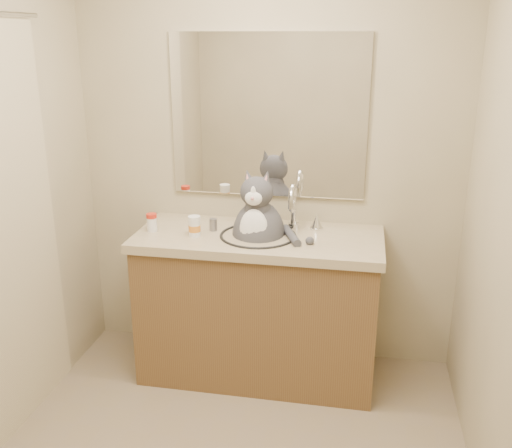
{
  "coord_description": "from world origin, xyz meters",
  "views": [
    {
      "loc": [
        0.53,
        -1.91,
        1.88
      ],
      "look_at": [
        0.04,
        0.65,
        1.02
      ],
      "focal_mm": 40.0,
      "sensor_mm": 36.0,
      "label": 1
    }
  ],
  "objects_px": {
    "pill_bottle_orange": "(194,227)",
    "grey_canister": "(213,225)",
    "cat": "(258,230)",
    "pill_bottle_redcap": "(152,222)"
  },
  "relations": [
    {
      "from": "pill_bottle_orange",
      "to": "grey_canister",
      "type": "relative_size",
      "value": 1.65
    },
    {
      "from": "pill_bottle_redcap",
      "to": "grey_canister",
      "type": "xyz_separation_m",
      "value": [
        0.33,
        0.07,
        -0.02
      ]
    },
    {
      "from": "cat",
      "to": "pill_bottle_orange",
      "type": "distance_m",
      "value": 0.35
    },
    {
      "from": "pill_bottle_redcap",
      "to": "pill_bottle_orange",
      "type": "relative_size",
      "value": 0.89
    },
    {
      "from": "cat",
      "to": "pill_bottle_orange",
      "type": "bearing_deg",
      "value": -161.88
    },
    {
      "from": "grey_canister",
      "to": "pill_bottle_orange",
      "type": "bearing_deg",
      "value": -125.12
    },
    {
      "from": "pill_bottle_orange",
      "to": "grey_canister",
      "type": "distance_m",
      "value": 0.13
    },
    {
      "from": "cat",
      "to": "pill_bottle_redcap",
      "type": "distance_m",
      "value": 0.59
    },
    {
      "from": "pill_bottle_redcap",
      "to": "pill_bottle_orange",
      "type": "distance_m",
      "value": 0.26
    },
    {
      "from": "grey_canister",
      "to": "cat",
      "type": "bearing_deg",
      "value": -4.04
    }
  ]
}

